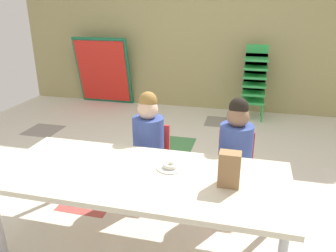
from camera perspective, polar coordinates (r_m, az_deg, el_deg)
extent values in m
cube|color=silver|center=(3.20, -2.31, -9.52)|extent=(5.76, 4.93, 0.02)
cube|color=#336BB2|center=(3.53, -16.61, -7.18)|extent=(0.43, 0.43, 0.00)
cube|color=#336BB2|center=(3.19, -2.31, -9.35)|extent=(0.43, 0.43, 0.00)
cube|color=gray|center=(4.68, -20.70, -0.68)|extent=(0.43, 0.43, 0.00)
cube|color=#478C51|center=(3.97, 1.34, -3.04)|extent=(0.43, 0.43, 0.00)
cube|color=#B24C47|center=(2.99, -13.33, -12.24)|extent=(0.43, 0.43, 0.00)
cube|color=gray|center=(4.74, 9.09, 0.70)|extent=(0.43, 0.43, 0.00)
cube|color=tan|center=(5.18, 5.54, 18.36)|extent=(5.76, 0.10, 2.80)
cube|color=beige|center=(2.19, -4.66, -8.55)|extent=(1.91, 0.80, 0.04)
cylinder|color=#B2B2B7|center=(2.95, -18.81, -7.60)|extent=(0.05, 0.05, 0.51)
cylinder|color=#B2B2B7|center=(2.54, 17.73, -12.28)|extent=(0.05, 0.05, 0.51)
cube|color=red|center=(2.86, -3.30, -6.33)|extent=(0.32, 0.30, 0.03)
cube|color=red|center=(2.93, -2.49, -2.42)|extent=(0.29, 0.02, 0.30)
cylinder|color=#384C99|center=(2.77, -3.39, -2.27)|extent=(0.28, 0.28, 0.38)
sphere|color=beige|center=(2.68, -3.51, 2.87)|extent=(0.17, 0.17, 0.17)
sphere|color=olive|center=(2.67, -3.47, 4.37)|extent=(0.15, 0.15, 0.15)
cylinder|color=red|center=(2.87, -6.73, -9.80)|extent=(0.02, 0.02, 0.28)
cylinder|color=red|center=(2.79, -1.25, -10.58)|extent=(0.02, 0.02, 0.28)
cylinder|color=red|center=(3.08, -5.03, -7.45)|extent=(0.02, 0.02, 0.28)
cylinder|color=red|center=(3.01, 0.07, -8.09)|extent=(0.02, 0.02, 0.28)
cube|color=red|center=(2.75, 11.25, -7.87)|extent=(0.32, 0.30, 0.03)
cube|color=red|center=(2.82, 11.65, -3.77)|extent=(0.29, 0.02, 0.30)
cylinder|color=#384C99|center=(2.66, 11.57, -3.69)|extent=(0.31, 0.31, 0.38)
sphere|color=#8C664C|center=(2.56, 11.99, 1.61)|extent=(0.17, 0.17, 0.17)
sphere|color=black|center=(2.55, 12.11, 3.18)|extent=(0.15, 0.15, 0.15)
cylinder|color=red|center=(2.72, 7.85, -11.65)|extent=(0.02, 0.02, 0.28)
cylinder|color=red|center=(2.72, 13.86, -12.20)|extent=(0.02, 0.02, 0.28)
cylinder|color=red|center=(2.95, 8.46, -9.00)|extent=(0.02, 0.02, 0.28)
cylinder|color=red|center=(2.94, 13.96, -9.50)|extent=(0.02, 0.02, 0.28)
cube|color=green|center=(4.90, 14.38, 4.16)|extent=(0.32, 0.30, 0.03)
cube|color=green|center=(5.01, 14.49, 5.59)|extent=(0.30, 0.02, 0.18)
cube|color=green|center=(4.87, 14.51, 5.52)|extent=(0.32, 0.30, 0.03)
cube|color=green|center=(4.98, 14.61, 6.92)|extent=(0.30, 0.02, 0.18)
cube|color=green|center=(4.84, 14.63, 6.89)|extent=(0.32, 0.30, 0.03)
cube|color=green|center=(4.96, 14.74, 8.26)|extent=(0.30, 0.02, 0.18)
cube|color=green|center=(4.81, 14.76, 8.27)|extent=(0.32, 0.30, 0.03)
cube|color=green|center=(4.93, 14.86, 9.62)|extent=(0.30, 0.02, 0.18)
cube|color=green|center=(4.79, 14.89, 9.67)|extent=(0.32, 0.30, 0.03)
cube|color=green|center=(4.91, 14.99, 10.99)|extent=(0.30, 0.02, 0.18)
cube|color=green|center=(4.77, 15.02, 11.09)|extent=(0.32, 0.30, 0.03)
cube|color=green|center=(4.90, 15.12, 12.38)|extent=(0.30, 0.02, 0.18)
cylinder|color=green|center=(4.81, 12.57, 2.40)|extent=(0.02, 0.02, 0.26)
cylinder|color=green|center=(4.82, 15.89, 2.11)|extent=(0.02, 0.02, 0.26)
cylinder|color=green|center=(5.06, 12.69, 3.29)|extent=(0.02, 0.02, 0.26)
cylinder|color=green|center=(5.06, 15.85, 3.02)|extent=(0.02, 0.02, 0.26)
cube|color=#19724C|center=(5.55, -11.06, 9.27)|extent=(0.90, 0.28, 1.09)
cube|color=red|center=(5.52, -11.21, 9.20)|extent=(0.83, 0.23, 0.99)
cube|color=#9E754C|center=(2.03, 10.53, -7.33)|extent=(0.13, 0.09, 0.22)
cylinder|color=white|center=(2.24, 0.36, -7.21)|extent=(0.18, 0.18, 0.01)
torus|color=white|center=(2.23, 0.36, -6.78)|extent=(0.10, 0.10, 0.03)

